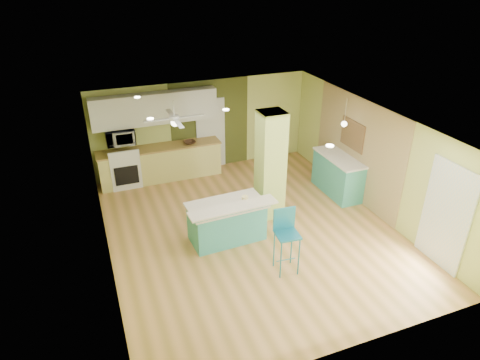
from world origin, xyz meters
name	(u,v)px	position (x,y,z in m)	size (l,w,h in m)	color
floor	(251,231)	(0.00, 0.00, -0.01)	(6.00, 7.00, 0.01)	olive
ceiling	(253,123)	(0.00, 0.00, 2.50)	(6.00, 7.00, 0.01)	white
wall_back	(203,126)	(0.00, 3.50, 1.25)	(6.00, 0.01, 2.50)	#C1CD6E
wall_front	(349,288)	(0.00, -3.50, 1.25)	(6.00, 0.01, 2.50)	#C1CD6E
wall_left	(102,207)	(-3.00, 0.00, 1.25)	(0.01, 7.00, 2.50)	#C1CD6E
wall_right	(373,158)	(3.00, 0.00, 1.25)	(0.01, 7.00, 2.50)	#C1CD6E
wood_panel	(357,149)	(2.99, 0.60, 1.25)	(0.02, 3.40, 2.50)	#987F57
olive_accent	(210,125)	(0.20, 3.49, 1.25)	(2.20, 0.02, 2.50)	#444A1D
interior_door	(211,134)	(0.20, 3.46, 1.00)	(0.82, 0.05, 2.00)	silver
french_door	(446,216)	(2.97, -2.30, 1.05)	(0.04, 1.08, 2.10)	white
column	(270,166)	(0.65, 0.50, 1.25)	(0.55, 0.55, 2.50)	#A6BC57
kitchen_run	(161,163)	(-1.30, 3.20, 0.47)	(3.25, 0.63, 0.94)	#D3CB6E
stove	(125,169)	(-2.25, 3.19, 0.46)	(0.76, 0.66, 1.08)	white
upper_cabinets	(155,108)	(-1.30, 3.32, 1.95)	(3.20, 0.34, 0.80)	silver
microwave	(120,137)	(-2.25, 3.20, 1.35)	(0.70, 0.48, 0.39)	silver
ceiling_fan	(174,119)	(-1.10, 2.00, 2.08)	(1.41, 1.41, 0.61)	silver
pendant_lamp	(344,124)	(2.65, 0.75, 1.88)	(0.14, 0.14, 0.69)	silver
wall_decor	(353,135)	(2.96, 0.80, 1.55)	(0.03, 0.90, 0.70)	brown
peninsula	(227,221)	(-0.59, -0.10, 0.45)	(1.84, 1.05, 0.98)	teal
bar_stool	(286,231)	(0.10, -1.40, 0.86)	(0.46, 0.46, 1.28)	teal
side_counter	(338,175)	(2.70, 0.83, 0.50)	(0.66, 1.55, 1.00)	teal
fruit_bowl	(190,142)	(-0.50, 3.11, 0.98)	(0.31, 0.31, 0.08)	#3B2418
canister	(245,200)	(-0.23, -0.19, 0.93)	(0.14, 0.14, 0.17)	yellow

